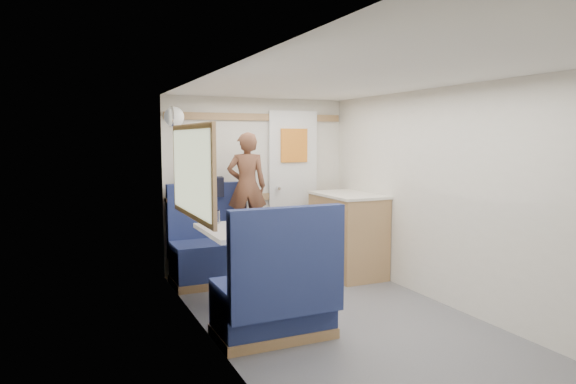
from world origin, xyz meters
name	(u,v)px	position (x,y,z in m)	size (l,w,h in m)	color
floor	(358,332)	(0.00, 0.00, 0.00)	(4.50, 4.50, 0.00)	#515156
ceiling	(362,77)	(0.00, 0.00, 2.00)	(4.50, 4.50, 0.00)	silver
wall_back	(257,184)	(0.00, 2.25, 1.00)	(2.20, 0.02, 2.00)	silver
wall_left	(223,216)	(-1.10, 0.00, 1.00)	(0.02, 4.50, 2.00)	silver
wall_right	(469,201)	(1.10, 0.00, 1.00)	(0.02, 4.50, 2.00)	silver
oak_trim_low	(258,197)	(0.00, 2.23, 0.85)	(2.15, 0.02, 0.08)	olive
oak_trim_high	(257,117)	(0.00, 2.23, 1.78)	(2.15, 0.02, 0.08)	olive
side_window	(191,172)	(-1.08, 1.00, 1.25)	(0.04, 1.30, 0.72)	#AAB196
rear_door	(293,185)	(0.45, 2.22, 0.97)	(0.62, 0.12, 1.86)	white
dinette_table	(239,245)	(-0.65, 1.00, 0.57)	(0.62, 0.92, 0.72)	white
bench_far	(213,254)	(-0.65, 1.86, 0.30)	(0.90, 0.59, 1.05)	#161D49
bench_near	(276,301)	(-0.65, 0.14, 0.30)	(0.90, 0.59, 1.05)	#161D49
ledge	(206,198)	(-0.65, 2.12, 0.88)	(0.90, 0.14, 0.04)	olive
dome_light	(174,117)	(-1.04, 1.85, 1.75)	(0.20, 0.20, 0.20)	white
galley_counter	(347,234)	(0.82, 1.55, 0.47)	(0.57, 0.92, 0.92)	olive
person	(247,186)	(-0.29, 1.80, 1.02)	(0.42, 0.28, 1.15)	brown
duffel_bag	(203,187)	(-0.68, 2.12, 1.01)	(0.44, 0.21, 0.21)	black
tray	(256,229)	(-0.54, 0.85, 0.73)	(0.27, 0.35, 0.02)	white
orange_fruit	(263,222)	(-0.43, 0.99, 0.77)	(0.07, 0.07, 0.07)	#EB590A
cheese_block	(264,227)	(-0.49, 0.78, 0.76)	(0.10, 0.06, 0.03)	#DBC57E
wine_glass	(239,216)	(-0.66, 0.97, 0.84)	(0.08, 0.08, 0.17)	white
tumbler_left	(240,230)	(-0.77, 0.63, 0.78)	(0.07, 0.07, 0.12)	silver
tumbler_mid	(216,217)	(-0.75, 1.38, 0.78)	(0.08, 0.08, 0.12)	white
tumbler_right	(249,222)	(-0.55, 1.00, 0.77)	(0.06, 0.06, 0.10)	white
beer_glass	(254,219)	(-0.43, 1.21, 0.77)	(0.06, 0.06, 0.09)	#904414
pepper_grinder	(244,222)	(-0.59, 1.04, 0.77)	(0.04, 0.04, 0.10)	black
bread_loaf	(247,218)	(-0.48, 1.26, 0.77)	(0.14, 0.26, 0.11)	brown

